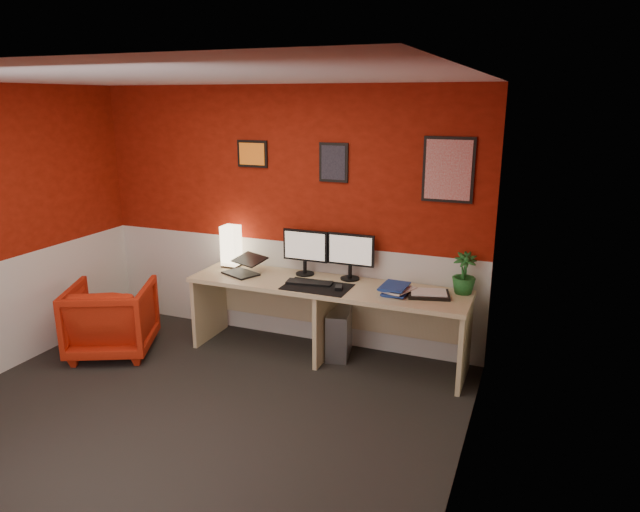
# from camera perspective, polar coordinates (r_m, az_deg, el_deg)

# --- Properties ---
(ground) EXTENTS (4.00, 3.50, 0.01)m
(ground) POSITION_cam_1_polar(r_m,az_deg,el_deg) (4.64, -13.01, -15.65)
(ground) COLOR black
(ground) RESTS_ON ground
(ceiling) EXTENTS (4.00, 3.50, 0.01)m
(ceiling) POSITION_cam_1_polar(r_m,az_deg,el_deg) (3.99, -15.26, 16.87)
(ceiling) COLOR white
(ceiling) RESTS_ON ground
(wall_back) EXTENTS (4.00, 0.01, 2.50)m
(wall_back) POSITION_cam_1_polar(r_m,az_deg,el_deg) (5.61, -3.63, 3.96)
(wall_back) COLOR maroon
(wall_back) RESTS_ON ground
(wall_right) EXTENTS (0.01, 3.50, 2.50)m
(wall_right) POSITION_cam_1_polar(r_m,az_deg,el_deg) (3.42, 14.46, -4.11)
(wall_right) COLOR maroon
(wall_right) RESTS_ON ground
(wainscot_back) EXTENTS (4.00, 0.01, 1.00)m
(wainscot_back) POSITION_cam_1_polar(r_m,az_deg,el_deg) (5.80, -3.53, -3.33)
(wainscot_back) COLOR silver
(wainscot_back) RESTS_ON ground
(wainscot_right) EXTENTS (0.01, 3.50, 1.00)m
(wainscot_right) POSITION_cam_1_polar(r_m,az_deg,el_deg) (3.73, 13.59, -15.03)
(wainscot_right) COLOR silver
(wainscot_right) RESTS_ON ground
(desk) EXTENTS (2.60, 0.65, 0.73)m
(desk) POSITION_cam_1_polar(r_m,az_deg,el_deg) (5.34, 0.64, -6.55)
(desk) COLOR #C7B680
(desk) RESTS_ON ground
(shoji_lamp) EXTENTS (0.16, 0.16, 0.40)m
(shoji_lamp) POSITION_cam_1_polar(r_m,az_deg,el_deg) (5.77, -8.89, 0.88)
(shoji_lamp) COLOR #FFE5B2
(shoji_lamp) RESTS_ON desk
(laptop) EXTENTS (0.39, 0.34, 0.22)m
(laptop) POSITION_cam_1_polar(r_m,az_deg,el_deg) (5.51, -8.00, -0.75)
(laptop) COLOR black
(laptop) RESTS_ON desk
(monitor_left) EXTENTS (0.45, 0.06, 0.58)m
(monitor_left) POSITION_cam_1_polar(r_m,az_deg,el_deg) (5.41, -1.54, 1.07)
(monitor_left) COLOR black
(monitor_left) RESTS_ON desk
(monitor_right) EXTENTS (0.45, 0.06, 0.58)m
(monitor_right) POSITION_cam_1_polar(r_m,az_deg,el_deg) (5.27, 3.06, 0.66)
(monitor_right) COLOR black
(monitor_right) RESTS_ON desk
(desk_mat) EXTENTS (0.60, 0.38, 0.01)m
(desk_mat) POSITION_cam_1_polar(r_m,az_deg,el_deg) (5.13, -0.30, -3.10)
(desk_mat) COLOR black
(desk_mat) RESTS_ON desk
(keyboard) EXTENTS (0.43, 0.19, 0.02)m
(keyboard) POSITION_cam_1_polar(r_m,az_deg,el_deg) (5.21, -1.07, -2.66)
(keyboard) COLOR black
(keyboard) RESTS_ON desk_mat
(mouse) EXTENTS (0.08, 0.11, 0.03)m
(mouse) POSITION_cam_1_polar(r_m,az_deg,el_deg) (5.05, 1.89, -3.19)
(mouse) COLOR black
(mouse) RESTS_ON desk_mat
(book_bottom) EXTENTS (0.23, 0.30, 0.03)m
(book_bottom) POSITION_cam_1_polar(r_m,az_deg,el_deg) (5.03, 6.57, -3.46)
(book_bottom) COLOR navy
(book_bottom) RESTS_ON desk
(book_middle) EXTENTS (0.29, 0.34, 0.02)m
(book_middle) POSITION_cam_1_polar(r_m,az_deg,el_deg) (5.04, 6.92, -3.12)
(book_middle) COLOR silver
(book_middle) RESTS_ON book_bottom
(book_top) EXTENTS (0.23, 0.31, 0.03)m
(book_top) POSITION_cam_1_polar(r_m,az_deg,el_deg) (5.01, 6.24, -2.90)
(book_top) COLOR navy
(book_top) RESTS_ON book_middle
(zen_tray) EXTENTS (0.40, 0.33, 0.03)m
(zen_tray) POSITION_cam_1_polar(r_m,az_deg,el_deg) (4.98, 10.82, -3.80)
(zen_tray) COLOR black
(zen_tray) RESTS_ON desk
(potted_plant) EXTENTS (0.22, 0.22, 0.36)m
(potted_plant) POSITION_cam_1_polar(r_m,az_deg,el_deg) (5.07, 14.24, -1.70)
(potted_plant) COLOR #19591E
(potted_plant) RESTS_ON desk
(pc_tower) EXTENTS (0.29, 0.48, 0.45)m
(pc_tower) POSITION_cam_1_polar(r_m,az_deg,el_deg) (5.45, 1.95, -7.66)
(pc_tower) COLOR #99999E
(pc_tower) RESTS_ON ground
(armchair) EXTENTS (0.99, 1.00, 0.69)m
(armchair) POSITION_cam_1_polar(r_m,az_deg,el_deg) (5.81, -20.14, -5.89)
(armchair) COLOR red
(armchair) RESTS_ON ground
(art_left) EXTENTS (0.32, 0.02, 0.26)m
(art_left) POSITION_cam_1_polar(r_m,az_deg,el_deg) (5.65, -6.79, 10.13)
(art_left) COLOR orange
(art_left) RESTS_ON wall_back
(art_center) EXTENTS (0.28, 0.02, 0.36)m
(art_center) POSITION_cam_1_polar(r_m,az_deg,el_deg) (5.31, 1.38, 9.34)
(art_center) COLOR black
(art_center) RESTS_ON wall_back
(art_right) EXTENTS (0.44, 0.02, 0.56)m
(art_right) POSITION_cam_1_polar(r_m,az_deg,el_deg) (5.04, 12.74, 8.42)
(art_right) COLOR red
(art_right) RESTS_ON wall_back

